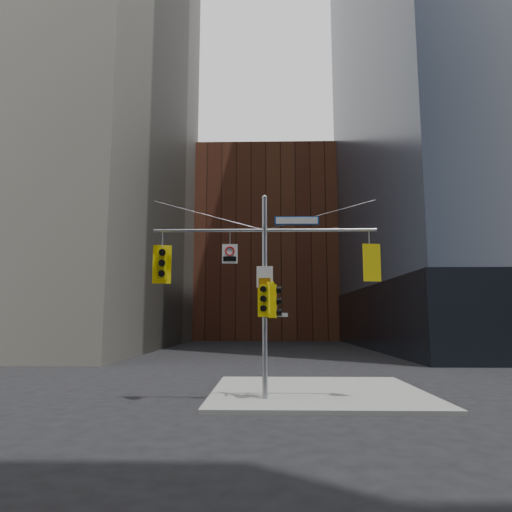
{
  "coord_description": "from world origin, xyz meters",
  "views": [
    {
      "loc": [
        0.07,
        -14.07,
        2.82
      ],
      "look_at": [
        -0.31,
        2.0,
        5.07
      ],
      "focal_mm": 32.0,
      "sensor_mm": 36.0,
      "label": 1
    }
  ],
  "objects_px": {
    "traffic_light_west_arm": "(162,264)",
    "signal_assembly": "(265,274)",
    "traffic_light_pole_side": "(274,301)",
    "traffic_light_pole_front": "(265,299)",
    "traffic_light_east_arm": "(370,263)",
    "regulatory_sign_arm": "(230,253)",
    "street_sign_blade": "(297,221)"
  },
  "relations": [
    {
      "from": "traffic_light_west_arm",
      "to": "traffic_light_pole_front",
      "type": "bearing_deg",
      "value": -16.83
    },
    {
      "from": "traffic_light_west_arm",
      "to": "street_sign_blade",
      "type": "distance_m",
      "value": 5.07
    },
    {
      "from": "traffic_light_pole_side",
      "to": "traffic_light_pole_front",
      "type": "relative_size",
      "value": 0.96
    },
    {
      "from": "traffic_light_west_arm",
      "to": "regulatory_sign_arm",
      "type": "xyz_separation_m",
      "value": [
        2.43,
        -0.03,
        0.37
      ]
    },
    {
      "from": "traffic_light_pole_side",
      "to": "traffic_light_pole_front",
      "type": "height_order",
      "value": "traffic_light_pole_front"
    },
    {
      "from": "traffic_light_pole_side",
      "to": "regulatory_sign_arm",
      "type": "distance_m",
      "value": 2.32
    },
    {
      "from": "signal_assembly",
      "to": "traffic_light_east_arm",
      "type": "relative_size",
      "value": 6.05
    },
    {
      "from": "traffic_light_west_arm",
      "to": "regulatory_sign_arm",
      "type": "bearing_deg",
      "value": -13.25
    },
    {
      "from": "signal_assembly",
      "to": "traffic_light_west_arm",
      "type": "height_order",
      "value": "signal_assembly"
    },
    {
      "from": "traffic_light_pole_front",
      "to": "regulatory_sign_arm",
      "type": "xyz_separation_m",
      "value": [
        -1.24,
        0.25,
        1.64
      ]
    },
    {
      "from": "traffic_light_pole_side",
      "to": "street_sign_blade",
      "type": "bearing_deg",
      "value": -83.48
    },
    {
      "from": "street_sign_blade",
      "to": "regulatory_sign_arm",
      "type": "distance_m",
      "value": 2.67
    },
    {
      "from": "traffic_light_east_arm",
      "to": "regulatory_sign_arm",
      "type": "xyz_separation_m",
      "value": [
        -4.96,
        -0.02,
        0.37
      ]
    },
    {
      "from": "traffic_light_east_arm",
      "to": "regulatory_sign_arm",
      "type": "relative_size",
      "value": 1.91
    },
    {
      "from": "signal_assembly",
      "to": "regulatory_sign_arm",
      "type": "distance_m",
      "value": 1.45
    },
    {
      "from": "traffic_light_east_arm",
      "to": "traffic_light_west_arm",
      "type": "bearing_deg",
      "value": -8.33
    },
    {
      "from": "signal_assembly",
      "to": "traffic_light_pole_side",
      "type": "height_order",
      "value": "signal_assembly"
    },
    {
      "from": "traffic_light_east_arm",
      "to": "traffic_light_pole_side",
      "type": "distance_m",
      "value": 3.65
    },
    {
      "from": "traffic_light_west_arm",
      "to": "traffic_light_east_arm",
      "type": "bearing_deg",
      "value": -12.56
    },
    {
      "from": "signal_assembly",
      "to": "traffic_light_pole_front",
      "type": "distance_m",
      "value": 0.93
    },
    {
      "from": "traffic_light_west_arm",
      "to": "traffic_light_pole_side",
      "type": "distance_m",
      "value": 4.22
    },
    {
      "from": "traffic_light_west_arm",
      "to": "street_sign_blade",
      "type": "relative_size",
      "value": 0.87
    },
    {
      "from": "street_sign_blade",
      "to": "traffic_light_pole_side",
      "type": "bearing_deg",
      "value": 179.18
    },
    {
      "from": "traffic_light_west_arm",
      "to": "traffic_light_pole_side",
      "type": "bearing_deg",
      "value": -12.63
    },
    {
      "from": "traffic_light_pole_side",
      "to": "regulatory_sign_arm",
      "type": "xyz_separation_m",
      "value": [
        -1.57,
        -0.02,
        1.71
      ]
    },
    {
      "from": "traffic_light_west_arm",
      "to": "signal_assembly",
      "type": "bearing_deg",
      "value": -12.67
    },
    {
      "from": "traffic_light_pole_side",
      "to": "signal_assembly",
      "type": "bearing_deg",
      "value": 96.7
    },
    {
      "from": "traffic_light_west_arm",
      "to": "street_sign_blade",
      "type": "bearing_deg",
      "value": -12.58
    },
    {
      "from": "signal_assembly",
      "to": "traffic_light_west_arm",
      "type": "xyz_separation_m",
      "value": [
        -3.67,
        0.01,
        0.38
      ]
    },
    {
      "from": "street_sign_blade",
      "to": "traffic_light_west_arm",
      "type": "bearing_deg",
      "value": 178.97
    },
    {
      "from": "traffic_light_east_arm",
      "to": "signal_assembly",
      "type": "bearing_deg",
      "value": -8.22
    },
    {
      "from": "signal_assembly",
      "to": "street_sign_blade",
      "type": "relative_size",
      "value": 5.02
    }
  ]
}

